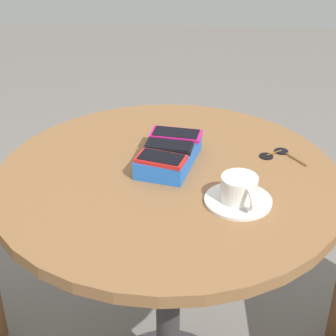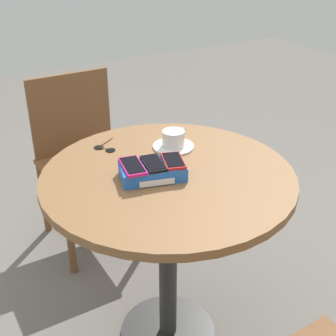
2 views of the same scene
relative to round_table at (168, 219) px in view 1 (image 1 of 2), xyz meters
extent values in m
cylinder|color=#2D2D2D|center=(0.00, 0.00, -0.25)|extent=(0.07, 0.07, 0.71)
cylinder|color=brown|center=(0.00, 0.00, 0.12)|extent=(0.88, 0.88, 0.03)
cube|color=blue|center=(-0.06, 0.00, 0.16)|extent=(0.24, 0.17, 0.05)
cube|color=white|center=(-0.08, -0.06, 0.15)|extent=(0.11, 0.03, 0.02)
cube|color=#D11975|center=(-0.12, 0.02, 0.19)|extent=(0.09, 0.14, 0.01)
cube|color=black|center=(-0.12, 0.02, 0.19)|extent=(0.08, 0.13, 0.00)
cube|color=black|center=(-0.06, 0.00, 0.19)|extent=(0.08, 0.13, 0.01)
cube|color=black|center=(-0.06, 0.00, 0.19)|extent=(0.07, 0.12, 0.00)
cube|color=red|center=(0.01, -0.02, 0.19)|extent=(0.10, 0.13, 0.01)
cube|color=black|center=(0.01, -0.02, 0.19)|extent=(0.09, 0.12, 0.00)
cylinder|color=silver|center=(0.12, 0.17, 0.14)|extent=(0.16, 0.16, 0.01)
cylinder|color=silver|center=(0.12, 0.17, 0.17)|extent=(0.09, 0.09, 0.06)
cylinder|color=brown|center=(0.12, 0.17, 0.20)|extent=(0.08, 0.08, 0.00)
torus|color=silver|center=(0.16, 0.18, 0.17)|extent=(0.06, 0.03, 0.06)
cylinder|color=black|center=(-0.10, 0.26, 0.14)|extent=(0.04, 0.04, 0.00)
cylinder|color=black|center=(-0.13, 0.30, 0.14)|extent=(0.04, 0.04, 0.00)
cylinder|color=brown|center=(-0.12, 0.28, 0.14)|extent=(0.03, 0.05, 0.00)
cylinder|color=brown|center=(-0.09, 0.33, 0.14)|extent=(0.07, 0.05, 0.00)
camera|label=1|loc=(1.21, 0.05, 0.86)|focal=60.00mm
camera|label=2|loc=(-0.68, -1.22, 0.91)|focal=50.00mm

